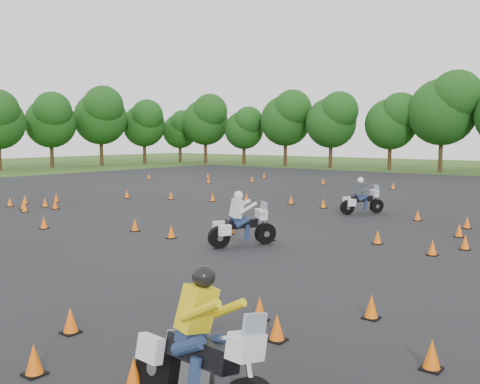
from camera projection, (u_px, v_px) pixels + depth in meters
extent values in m
plane|color=#2D5119|center=(172.00, 234.00, 19.38)|extent=(140.00, 140.00, 0.00)
plane|color=black|center=(267.00, 215.00, 24.07)|extent=(62.00, 62.00, 0.00)
cone|color=#FD650A|center=(196.00, 315.00, 9.84)|extent=(0.26, 0.26, 0.45)
cone|color=#FD650A|center=(23.00, 205.00, 25.85)|extent=(0.26, 0.26, 0.45)
cone|color=#FD650A|center=(270.00, 234.00, 18.03)|extent=(0.26, 0.26, 0.45)
cone|color=#FD650A|center=(149.00, 177.00, 44.06)|extent=(0.26, 0.26, 0.45)
cone|color=#FD650A|center=(10.00, 202.00, 26.92)|extent=(0.26, 0.26, 0.45)
cone|color=#FD650A|center=(465.00, 243.00, 16.59)|extent=(0.26, 0.26, 0.45)
cone|color=#FD650A|center=(34.00, 360.00, 7.86)|extent=(0.26, 0.26, 0.45)
cone|color=#FD650A|center=(459.00, 231.00, 18.70)|extent=(0.26, 0.26, 0.45)
cone|color=#FD650A|center=(208.00, 176.00, 44.98)|extent=(0.26, 0.26, 0.45)
cone|color=#FD650A|center=(371.00, 307.00, 10.31)|extent=(0.26, 0.26, 0.45)
cone|color=#FD650A|center=(171.00, 232.00, 18.48)|extent=(0.26, 0.26, 0.45)
cone|color=#FD650A|center=(55.00, 205.00, 25.92)|extent=(0.26, 0.26, 0.45)
cone|color=#FD650A|center=(135.00, 225.00, 19.86)|extent=(0.26, 0.26, 0.45)
cone|color=#FD650A|center=(393.00, 186.00, 35.67)|extent=(0.26, 0.26, 0.45)
cone|color=#FD650A|center=(44.00, 223.00, 20.38)|extent=(0.26, 0.26, 0.45)
cone|color=#FD650A|center=(418.00, 215.00, 22.36)|extent=(0.26, 0.26, 0.45)
cone|color=#FD650A|center=(252.00, 179.00, 41.34)|extent=(0.26, 0.26, 0.45)
cone|color=#FD650A|center=(70.00, 321.00, 9.54)|extent=(0.26, 0.26, 0.45)
cone|color=#FD650A|center=(209.00, 181.00, 40.09)|extent=(0.26, 0.26, 0.45)
cone|color=#FD650A|center=(378.00, 237.00, 17.48)|extent=(0.26, 0.26, 0.45)
cone|color=#FD650A|center=(127.00, 194.00, 30.56)|extent=(0.26, 0.26, 0.45)
cone|color=#FD650A|center=(359.00, 187.00, 35.07)|extent=(0.26, 0.26, 0.45)
cone|color=#FD650A|center=(231.00, 228.00, 19.32)|extent=(0.26, 0.26, 0.45)
cone|color=#FD650A|center=(467.00, 223.00, 20.44)|extent=(0.26, 0.26, 0.45)
cone|color=#FD650A|center=(56.00, 198.00, 28.80)|extent=(0.26, 0.26, 0.45)
cone|color=#FD650A|center=(134.00, 375.00, 7.39)|extent=(0.26, 0.26, 0.45)
cone|color=#FD650A|center=(171.00, 195.00, 30.01)|extent=(0.26, 0.26, 0.45)
cone|color=#FD650A|center=(247.00, 198.00, 28.77)|extent=(0.26, 0.26, 0.45)
cone|color=#FD650A|center=(291.00, 200.00, 27.82)|extent=(0.26, 0.26, 0.45)
cone|color=#FD650A|center=(323.00, 204.00, 26.29)|extent=(0.26, 0.26, 0.45)
cone|color=#FD650A|center=(45.00, 203.00, 26.69)|extent=(0.26, 0.26, 0.45)
cone|color=#FD650A|center=(25.00, 207.00, 24.93)|extent=(0.26, 0.26, 0.45)
cone|color=#FD650A|center=(213.00, 197.00, 29.04)|extent=(0.26, 0.26, 0.45)
cone|color=#FD650A|center=(277.00, 328.00, 9.19)|extent=(0.26, 0.26, 0.45)
cone|color=#FD650A|center=(264.00, 176.00, 44.91)|extent=(0.26, 0.26, 0.45)
cone|color=#FD650A|center=(260.00, 309.00, 10.18)|extent=(0.26, 0.26, 0.45)
cone|color=#FD650A|center=(432.00, 355.00, 8.05)|extent=(0.26, 0.26, 0.45)
cone|color=#FD650A|center=(433.00, 248.00, 15.81)|extent=(0.26, 0.26, 0.45)
cone|color=#FD650A|center=(323.00, 181.00, 39.55)|extent=(0.26, 0.26, 0.45)
cone|color=#FD650A|center=(25.00, 200.00, 27.88)|extent=(0.26, 0.26, 0.45)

